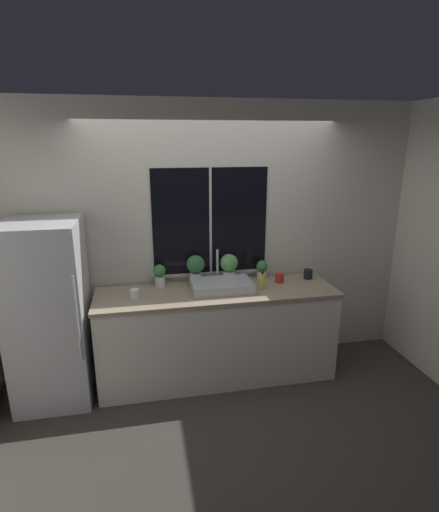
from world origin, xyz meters
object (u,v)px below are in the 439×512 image
Objects in this scene: refrigerator at (49,313)px; potted_plant_center_left at (196,267)px; soap_bottle at (262,281)px; potted_plant_far_left at (160,275)px; mug_red at (279,278)px; sink at (222,285)px; mug_black at (308,274)px; potted_plant_center_right at (229,266)px; mug_white at (135,294)px; potted_plant_far_right at (262,269)px.

refrigerator is 5.65× the size of potted_plant_center_left.
refrigerator reaches higher than soap_bottle.
potted_plant_far_left is 1.21m from mug_red.
sink is 0.63m from mug_red.
mug_red is (2.20, 0.14, 0.14)m from refrigerator.
potted_plant_center_left is 1.18m from mug_black.
mug_red is at bearing -14.50° from potted_plant_center_right.
mug_black is 1.09× the size of mug_white.
sink is at bearing 3.61° from mug_white.
mug_white is at bearing -176.39° from sink.
potted_plant_center_right is at bearing 0.00° from potted_plant_center_left.
refrigerator is 1.74m from potted_plant_center_right.
potted_plant_far_left is (1.00, 0.27, 0.21)m from refrigerator.
mug_white is (-0.82, -0.05, -0.00)m from sink.
potted_plant_far_left is at bearing 180.00° from potted_plant_far_right.
sink is at bearing -171.20° from mug_black.
mug_red is at bearing 5.92° from mug_white.
potted_plant_far_right is (0.69, 0.00, -0.07)m from potted_plant_center_left.
mug_red reaches higher than mug_white.
potted_plant_far_left is at bearing 180.00° from potted_plant_center_right.
potted_plant_center_left is at bearing 156.71° from soap_bottle.
mug_red is (0.15, -0.13, -0.06)m from potted_plant_far_right.
potted_plant_far_right reaches higher than soap_bottle.
potted_plant_center_right is 0.39m from soap_bottle.
potted_plant_center_left is at bearing 180.00° from potted_plant_far_right.
sink is 5.87× the size of mug_black.
mug_black is at bearing 18.52° from soap_bottle.
sink is at bearing 174.46° from soap_bottle.
refrigerator is 16.88× the size of mug_black.
potted_plant_far_right is (1.05, 0.00, -0.01)m from potted_plant_far_left.
mug_red is (0.50, -0.13, -0.12)m from potted_plant_center_right.
potted_plant_center_right is at bearing 135.96° from soap_bottle.
potted_plant_center_left is (-0.22, 0.23, 0.13)m from sink.
refrigerator reaches higher than potted_plant_center_right.
soap_bottle reaches higher than mug_white.
potted_plant_center_left is at bearing 176.13° from mug_black.
potted_plant_far_left is 0.75× the size of potted_plant_center_left.
sink is 2.90× the size of potted_plant_far_right.
mug_black is at bearing 6.41° from mug_white.
soap_bottle is 0.26m from mug_red.
mug_white is (-0.24, -0.28, -0.07)m from potted_plant_far_left.
potted_plant_center_left is 0.68m from mug_white.
potted_plant_center_left is at bearing 11.23° from refrigerator.
mug_black is at bearing -3.87° from potted_plant_center_left.
potted_plant_center_left is 1.53× the size of soap_bottle.
potted_plant_far_left is at bearing 158.56° from sink.
mug_red is (-0.33, -0.05, -0.00)m from mug_black.
refrigerator is at bearing -164.90° from potted_plant_far_left.
potted_plant_center_right is (0.34, 0.00, -0.01)m from potted_plant_center_left.
mug_black is (1.17, -0.08, -0.12)m from potted_plant_center_left.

